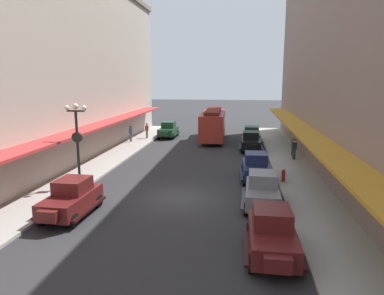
{
  "coord_description": "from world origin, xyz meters",
  "views": [
    {
      "loc": [
        3.38,
        -19.29,
        6.72
      ],
      "look_at": [
        0.0,
        6.0,
        1.8
      ],
      "focal_mm": 33.13,
      "sensor_mm": 36.0,
      "label": 1
    }
  ],
  "objects_px": {
    "lamp_post_with_clock": "(77,141)",
    "parked_car_2": "(71,197)",
    "parked_car_3": "(256,167)",
    "parked_car_4": "(252,134)",
    "parked_car_6": "(272,232)",
    "pedestrian_3": "(294,149)",
    "pedestrian_1": "(147,131)",
    "parked_car_1": "(251,141)",
    "pedestrian_2": "(293,146)",
    "pedestrian_0": "(131,134)",
    "parked_car_0": "(168,129)",
    "parked_car_5": "(262,190)",
    "fire_hydrant": "(284,175)",
    "streetcar": "(213,123)"
  },
  "relations": [
    {
      "from": "lamp_post_with_clock",
      "to": "parked_car_2",
      "type": "bearing_deg",
      "value": -69.85
    },
    {
      "from": "parked_car_3",
      "to": "lamp_post_with_clock",
      "type": "distance_m",
      "value": 11.66
    },
    {
      "from": "parked_car_4",
      "to": "lamp_post_with_clock",
      "type": "height_order",
      "value": "lamp_post_with_clock"
    },
    {
      "from": "parked_car_6",
      "to": "lamp_post_with_clock",
      "type": "height_order",
      "value": "lamp_post_with_clock"
    },
    {
      "from": "lamp_post_with_clock",
      "to": "pedestrian_3",
      "type": "bearing_deg",
      "value": 33.53
    },
    {
      "from": "parked_car_3",
      "to": "pedestrian_1",
      "type": "xyz_separation_m",
      "value": [
        -11.56,
        15.22,
        0.07
      ]
    },
    {
      "from": "parked_car_1",
      "to": "lamp_post_with_clock",
      "type": "relative_size",
      "value": 0.83
    },
    {
      "from": "parked_car_4",
      "to": "pedestrian_2",
      "type": "xyz_separation_m",
      "value": [
        3.33,
        -6.73,
        0.05
      ]
    },
    {
      "from": "parked_car_6",
      "to": "pedestrian_3",
      "type": "height_order",
      "value": "parked_car_6"
    },
    {
      "from": "pedestrian_1",
      "to": "pedestrian_3",
      "type": "distance_m",
      "value": 17.47
    },
    {
      "from": "parked_car_6",
      "to": "parked_car_2",
      "type": "bearing_deg",
      "value": 163.29
    },
    {
      "from": "parked_car_6",
      "to": "parked_car_4",
      "type": "bearing_deg",
      "value": 89.97
    },
    {
      "from": "pedestrian_0",
      "to": "pedestrian_1",
      "type": "height_order",
      "value": "same"
    },
    {
      "from": "parked_car_6",
      "to": "parked_car_0",
      "type": "bearing_deg",
      "value": 109.27
    },
    {
      "from": "parked_car_5",
      "to": "fire_hydrant",
      "type": "relative_size",
      "value": 5.25
    },
    {
      "from": "parked_car_5",
      "to": "fire_hydrant",
      "type": "bearing_deg",
      "value": 69.88
    },
    {
      "from": "streetcar",
      "to": "parked_car_6",
      "type": "bearing_deg",
      "value": -80.89
    },
    {
      "from": "parked_car_1",
      "to": "parked_car_3",
      "type": "xyz_separation_m",
      "value": [
        0.06,
        -10.07,
        0.0
      ]
    },
    {
      "from": "pedestrian_2",
      "to": "fire_hydrant",
      "type": "bearing_deg",
      "value": -101.89
    },
    {
      "from": "parked_car_2",
      "to": "pedestrian_0",
      "type": "relative_size",
      "value": 2.57
    },
    {
      "from": "streetcar",
      "to": "fire_hydrant",
      "type": "relative_size",
      "value": 11.77
    },
    {
      "from": "parked_car_3",
      "to": "pedestrian_0",
      "type": "xyz_separation_m",
      "value": [
        -12.68,
        12.78,
        0.07
      ]
    },
    {
      "from": "parked_car_6",
      "to": "pedestrian_2",
      "type": "relative_size",
      "value": 2.6
    },
    {
      "from": "streetcar",
      "to": "lamp_post_with_clock",
      "type": "height_order",
      "value": "lamp_post_with_clock"
    },
    {
      "from": "parked_car_6",
      "to": "lamp_post_with_clock",
      "type": "relative_size",
      "value": 0.83
    },
    {
      "from": "parked_car_5",
      "to": "pedestrian_0",
      "type": "distance_m",
      "value": 22.01
    },
    {
      "from": "streetcar",
      "to": "pedestrian_0",
      "type": "xyz_separation_m",
      "value": [
        -8.61,
        -3.06,
        -0.89
      ]
    },
    {
      "from": "parked_car_0",
      "to": "fire_hydrant",
      "type": "distance_m",
      "value": 20.74
    },
    {
      "from": "pedestrian_2",
      "to": "streetcar",
      "type": "bearing_deg",
      "value": 132.61
    },
    {
      "from": "parked_car_2",
      "to": "parked_car_4",
      "type": "relative_size",
      "value": 1.0
    },
    {
      "from": "parked_car_2",
      "to": "lamp_post_with_clock",
      "type": "bearing_deg",
      "value": 110.15
    },
    {
      "from": "parked_car_2",
      "to": "parked_car_3",
      "type": "height_order",
      "value": "same"
    },
    {
      "from": "parked_car_6",
      "to": "fire_hydrant",
      "type": "height_order",
      "value": "parked_car_6"
    },
    {
      "from": "streetcar",
      "to": "parked_car_3",
      "type": "bearing_deg",
      "value": -75.58
    },
    {
      "from": "parked_car_1",
      "to": "streetcar",
      "type": "bearing_deg",
      "value": 124.82
    },
    {
      "from": "streetcar",
      "to": "lamp_post_with_clock",
      "type": "relative_size",
      "value": 1.87
    },
    {
      "from": "pedestrian_1",
      "to": "pedestrian_2",
      "type": "bearing_deg",
      "value": -26.81
    },
    {
      "from": "pedestrian_3",
      "to": "parked_car_4",
      "type": "bearing_deg",
      "value": 111.81
    },
    {
      "from": "parked_car_1",
      "to": "parked_car_3",
      "type": "distance_m",
      "value": 10.07
    },
    {
      "from": "parked_car_2",
      "to": "streetcar",
      "type": "relative_size",
      "value": 0.45
    },
    {
      "from": "parked_car_0",
      "to": "parked_car_2",
      "type": "relative_size",
      "value": 1.0
    },
    {
      "from": "parked_car_3",
      "to": "fire_hydrant",
      "type": "bearing_deg",
      "value": -19.23
    },
    {
      "from": "parked_car_3",
      "to": "lamp_post_with_clock",
      "type": "height_order",
      "value": "lamp_post_with_clock"
    },
    {
      "from": "fire_hydrant",
      "to": "pedestrian_0",
      "type": "bearing_deg",
      "value": 137.16
    },
    {
      "from": "parked_car_0",
      "to": "parked_car_3",
      "type": "relative_size",
      "value": 1.0
    },
    {
      "from": "parked_car_4",
      "to": "fire_hydrant",
      "type": "xyz_separation_m",
      "value": [
        1.6,
        -14.95,
        -0.38
      ]
    },
    {
      "from": "parked_car_1",
      "to": "parked_car_2",
      "type": "distance_m",
      "value": 20.02
    },
    {
      "from": "parked_car_0",
      "to": "parked_car_1",
      "type": "height_order",
      "value": "same"
    },
    {
      "from": "fire_hydrant",
      "to": "parked_car_5",
      "type": "bearing_deg",
      "value": -110.12
    },
    {
      "from": "streetcar",
      "to": "pedestrian_3",
      "type": "xyz_separation_m",
      "value": [
        7.49,
        -9.62,
        -0.89
      ]
    }
  ]
}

